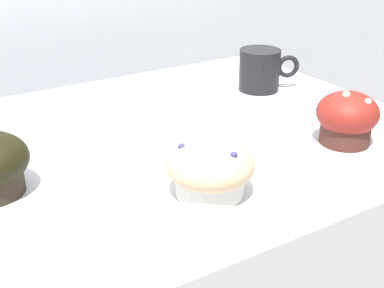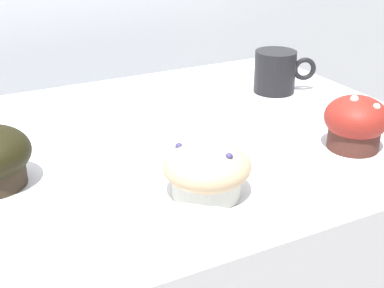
# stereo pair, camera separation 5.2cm
# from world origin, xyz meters

# --- Properties ---
(wall_back) EXTENTS (3.20, 0.10, 1.80)m
(wall_back) POSITION_xyz_m (0.00, 0.60, 0.90)
(wall_back) COLOR silver
(wall_back) RESTS_ON ground
(muffin_front_center) EXTENTS (0.09, 0.09, 0.09)m
(muffin_front_center) POSITION_xyz_m (0.31, -0.17, 0.92)
(muffin_front_center) COLOR #47241D
(muffin_front_center) RESTS_ON display_counter
(muffin_back_left) EXTENTS (0.11, 0.11, 0.07)m
(muffin_back_left) POSITION_xyz_m (0.05, -0.19, 0.92)
(muffin_back_left) COLOR silver
(muffin_back_left) RESTS_ON display_counter
(coffee_cup) EXTENTS (0.11, 0.08, 0.08)m
(coffee_cup) POSITION_xyz_m (0.36, 0.10, 0.93)
(coffee_cup) COLOR black
(coffee_cup) RESTS_ON display_counter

